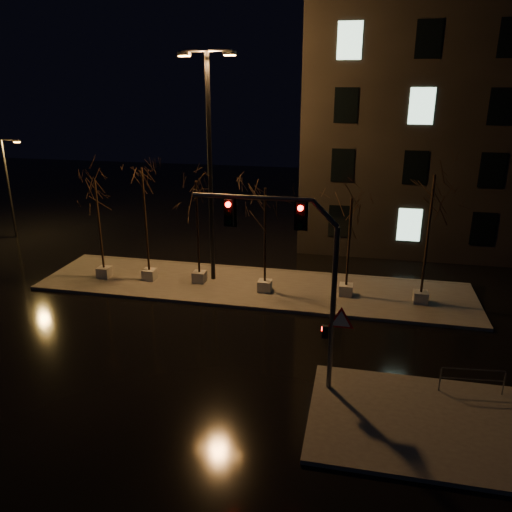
# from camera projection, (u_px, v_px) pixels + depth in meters

# --- Properties ---
(ground) EXTENTS (90.00, 90.00, 0.00)m
(ground) POSITION_uv_depth(u_px,v_px,m) (220.00, 344.00, 20.08)
(ground) COLOR black
(ground) RESTS_ON ground
(median) EXTENTS (22.00, 5.00, 0.15)m
(median) POSITION_uv_depth(u_px,v_px,m) (252.00, 287.00, 25.60)
(median) COLOR #4D4A44
(median) RESTS_ON ground
(sidewalk_corner) EXTENTS (7.00, 5.00, 0.15)m
(sidewalk_corner) POSITION_uv_depth(u_px,v_px,m) (423.00, 422.00, 15.34)
(sidewalk_corner) COLOR #4D4A44
(sidewalk_corner) RESTS_ON ground
(building) EXTENTS (25.00, 12.00, 15.00)m
(building) POSITION_uv_depth(u_px,v_px,m) (509.00, 124.00, 31.49)
(building) COLOR black
(building) RESTS_ON ground
(tree_0) EXTENTS (1.80, 1.80, 5.31)m
(tree_0) POSITION_uv_depth(u_px,v_px,m) (97.00, 203.00, 25.36)
(tree_0) COLOR #A9A79D
(tree_0) RESTS_ON median
(tree_1) EXTENTS (1.80, 1.80, 6.04)m
(tree_1) POSITION_uv_depth(u_px,v_px,m) (144.00, 194.00, 24.86)
(tree_1) COLOR #A9A79D
(tree_1) RESTS_ON median
(tree_2) EXTENTS (1.80, 1.80, 5.43)m
(tree_2) POSITION_uv_depth(u_px,v_px,m) (197.00, 204.00, 24.69)
(tree_2) COLOR #A9A79D
(tree_2) RESTS_ON median
(tree_3) EXTENTS (1.80, 1.80, 5.34)m
(tree_3) POSITION_uv_depth(u_px,v_px,m) (265.00, 212.00, 23.55)
(tree_3) COLOR #A9A79D
(tree_3) RESTS_ON median
(tree_4) EXTENTS (1.80, 1.80, 4.93)m
(tree_4) POSITION_uv_depth(u_px,v_px,m) (350.00, 221.00, 23.17)
(tree_4) COLOR #A9A79D
(tree_4) RESTS_ON median
(tree_5) EXTENTS (1.80, 1.80, 6.22)m
(tree_5) POSITION_uv_depth(u_px,v_px,m) (431.00, 205.00, 22.03)
(tree_5) COLOR #A9A79D
(tree_5) RESTS_ON median
(traffic_signal_mast) EXTENTS (5.34, 0.22, 6.52)m
(traffic_signal_mast) POSITION_uv_depth(u_px,v_px,m) (301.00, 267.00, 15.82)
(traffic_signal_mast) COLOR #56595D
(traffic_signal_mast) RESTS_ON sidewalk_corner
(streetlight_main) EXTENTS (2.82, 0.56, 11.27)m
(streetlight_main) POSITION_uv_depth(u_px,v_px,m) (210.00, 155.00, 24.31)
(streetlight_main) COLOR black
(streetlight_main) RESTS_ON median
(streetlight_far) EXTENTS (1.28, 0.47, 6.57)m
(streetlight_far) POSITION_uv_depth(u_px,v_px,m) (10.00, 185.00, 32.89)
(streetlight_far) COLOR black
(streetlight_far) RESTS_ON ground
(guard_rail_a) EXTENTS (2.08, 0.23, 0.90)m
(guard_rail_a) POSITION_uv_depth(u_px,v_px,m) (472.00, 377.00, 16.51)
(guard_rail_a) COLOR #56595D
(guard_rail_a) RESTS_ON sidewalk_corner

